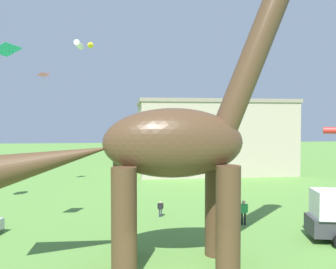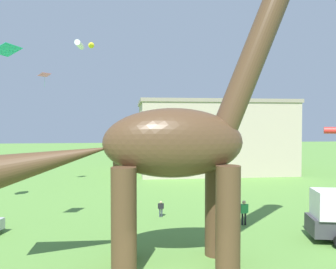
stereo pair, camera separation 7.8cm
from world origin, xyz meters
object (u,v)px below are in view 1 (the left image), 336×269
object	(u,v)px
person_photographer	(160,207)
kite_high_right	(81,45)
dinosaur_sculpture	(172,143)
person_vendor_side	(244,210)
person_watching_child	(129,202)
kite_far_left	(336,130)
kite_apex	(6,50)
kite_high_left	(44,75)

from	to	relation	value
person_photographer	kite_high_right	world-z (taller)	kite_high_right
dinosaur_sculpture	kite_high_right	world-z (taller)	dinosaur_sculpture
kite_high_right	dinosaur_sculpture	bearing A→B (deg)	-68.54
person_vendor_side	kite_high_right	xyz separation A→B (m)	(-12.78, 10.72, 14.01)
person_watching_child	person_vendor_side	world-z (taller)	person_vendor_side
dinosaur_sculpture	kite_far_left	distance (m)	18.09
kite_high_right	kite_apex	bearing A→B (deg)	-101.82
kite_high_right	kite_high_left	bearing A→B (deg)	132.38
person_photographer	person_vendor_side	xyz separation A→B (m)	(5.76, -2.85, 0.32)
person_vendor_side	kite_apex	distance (m)	18.92
person_vendor_side	kite_high_left	bearing A→B (deg)	-71.18
person_watching_child	kite_high_left	distance (m)	19.33
kite_high_left	dinosaur_sculpture	bearing A→B (deg)	-62.71
person_photographer	kite_high_right	xyz separation A→B (m)	(-7.02, 7.87, 14.33)
dinosaur_sculpture	kite_apex	distance (m)	11.65
dinosaur_sculpture	kite_apex	bearing A→B (deg)	124.94
dinosaur_sculpture	person_watching_child	distance (m)	11.80
kite_apex	kite_high_left	bearing A→B (deg)	96.68
person_watching_child	kite_apex	world-z (taller)	kite_apex
kite_high_left	person_watching_child	bearing A→B (deg)	-52.27
person_photographer	person_watching_child	distance (m)	2.71
kite_high_right	person_vendor_side	bearing A→B (deg)	-40.00
kite_far_left	kite_apex	distance (m)	25.78
kite_apex	kite_high_left	distance (m)	18.36
person_vendor_side	kite_high_left	xyz separation A→B (m)	(-17.61, 16.02, 11.75)
person_watching_child	kite_far_left	distance (m)	18.39
person_photographer	person_vendor_side	distance (m)	6.44
person_photographer	kite_far_left	distance (m)	16.15
person_vendor_side	kite_high_right	distance (m)	21.79
person_photographer	kite_high_right	distance (m)	17.79
kite_far_left	dinosaur_sculpture	bearing A→B (deg)	-147.55
person_vendor_side	kite_high_right	world-z (taller)	kite_high_right
person_photographer	kite_far_left	world-z (taller)	kite_far_left
kite_high_left	kite_high_right	bearing A→B (deg)	-47.62
person_photographer	person_vendor_side	bearing A→B (deg)	-68.65
kite_far_left	kite_apex	bearing A→B (deg)	-167.45
dinosaur_sculpture	kite_high_right	xyz separation A→B (m)	(-6.73, 17.11, 8.74)
person_watching_child	kite_far_left	size ratio (longest dim) A/B	0.82
kite_apex	dinosaur_sculpture	bearing A→B (deg)	-24.06
kite_apex	kite_far_left	bearing A→B (deg)	12.55
person_vendor_side	kite_far_left	size ratio (longest dim) A/B	0.86
person_photographer	kite_high_left	bearing A→B (deg)	89.64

